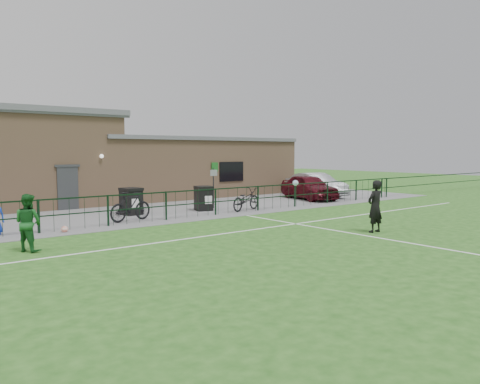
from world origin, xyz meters
TOP-DOWN VIEW (x-y plane):
  - ground at (0.00, 0.00)m, footprint 90.00×90.00m
  - paving_strip at (0.00, 13.50)m, footprint 34.00×13.00m
  - pitch_line_touch at (0.00, 7.80)m, footprint 28.00×0.10m
  - pitch_line_mid at (0.00, 4.00)m, footprint 28.00×0.10m
  - pitch_line_perp at (2.00, 0.00)m, footprint 0.10×16.00m
  - perimeter_fence at (0.00, 8.00)m, footprint 28.00×0.10m
  - wheelie_bin_left at (-1.92, 10.38)m, footprint 0.82×0.91m
  - wheelie_bin_right at (1.46, 9.63)m, footprint 0.90×0.97m
  - sign_post at (2.37, 10.08)m, footprint 0.07×0.07m
  - car_maroon at (9.26, 10.08)m, footprint 2.70×4.57m
  - car_silver at (10.84, 10.94)m, footprint 2.14×4.62m
  - bicycle_d at (-2.79, 8.60)m, footprint 2.07×0.99m
  - bicycle_e at (3.02, 8.33)m, footprint 2.16×1.24m
  - goalkeeper_kick at (2.78, 0.97)m, footprint 1.53×3.18m
  - outfield_player at (-7.56, 5.19)m, footprint 0.95×1.01m
  - ball_ground at (-5.74, 7.67)m, footprint 0.24×0.24m
  - clubhouse at (-0.88, 16.50)m, footprint 24.25×5.40m

SIDE VIEW (x-z plane):
  - ground at x=0.00m, z-range 0.00..0.00m
  - pitch_line_touch at x=0.00m, z-range 0.00..0.01m
  - pitch_line_mid at x=0.00m, z-range 0.00..0.01m
  - pitch_line_perp at x=2.00m, z-range 0.00..0.01m
  - paving_strip at x=0.00m, z-range 0.00..0.02m
  - ball_ground at x=-5.74m, z-range 0.00..0.24m
  - bicycle_e at x=3.02m, z-range 0.02..1.09m
  - wheelie_bin_right at x=1.46m, z-range 0.02..1.10m
  - wheelie_bin_left at x=-1.92m, z-range 0.02..1.13m
  - perimeter_fence at x=0.00m, z-range 0.00..1.20m
  - bicycle_d at x=-2.79m, z-range 0.02..1.22m
  - car_maroon at x=9.26m, z-range 0.02..1.48m
  - car_silver at x=10.84m, z-range 0.02..1.49m
  - outfield_player at x=-7.56m, z-range 0.00..1.65m
  - goalkeeper_kick at x=2.78m, z-range 0.01..1.86m
  - sign_post at x=2.37m, z-range 0.02..2.02m
  - clubhouse at x=-0.88m, z-range -0.26..4.70m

